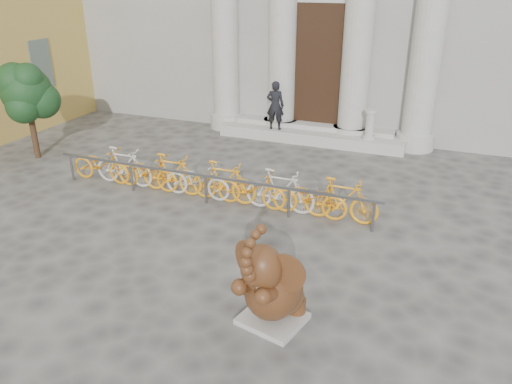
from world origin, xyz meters
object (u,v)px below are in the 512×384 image
at_px(elephant_statue, 272,286).
at_px(tree, 27,92).
at_px(pedestrian, 275,105).
at_px(bike_rack, 210,180).

xyz_separation_m(elephant_statue, tree, (-9.02, 4.61, 1.27)).
bearing_deg(pedestrian, bike_rack, 82.44).
bearing_deg(tree, pedestrian, 35.37).
height_order(bike_rack, pedestrian, pedestrian).
xyz_separation_m(bike_rack, tree, (-6.05, 0.77, 1.45)).
distance_m(bike_rack, tree, 6.27).
xyz_separation_m(elephant_statue, pedestrian, (-3.08, 8.83, 0.47)).
bearing_deg(elephant_statue, pedestrian, 122.76).
bearing_deg(bike_rack, tree, 172.74).
height_order(elephant_statue, tree, tree).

